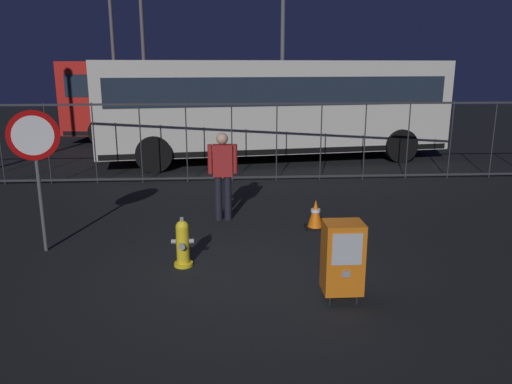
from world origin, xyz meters
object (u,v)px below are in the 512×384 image
object	(u,v)px
traffic_cone	(315,214)
street_light_near_right	(143,39)
street_light_near_left	(112,28)
newspaper_box_primary	(343,257)
bus_near	(274,104)
fire_hydrant	(183,243)
stop_sign	(35,152)
street_light_far_right	(283,38)
bus_far	(207,97)
pedestrian	(223,171)

from	to	relation	value
traffic_cone	street_light_near_right	distance (m)	12.17
street_light_near_left	newspaper_box_primary	bearing A→B (deg)	-68.62
bus_near	street_light_near_left	distance (m)	7.67
fire_hydrant	bus_near	xyz separation A→B (m)	(2.17, 8.46, 1.36)
fire_hydrant	street_light_near_right	bearing A→B (deg)	100.43
fire_hydrant	street_light_near_left	distance (m)	14.00
newspaper_box_primary	street_light_near_left	distance (m)	15.70
fire_hydrant	stop_sign	xyz separation A→B (m)	(-2.24, 0.76, 1.25)
bus_near	street_light_far_right	bearing A→B (deg)	66.72
traffic_cone	street_light_near_right	size ratio (longest dim) A/B	0.08
fire_hydrant	newspaper_box_primary	xyz separation A→B (m)	(2.07, -1.23, 0.22)
bus_far	newspaper_box_primary	bearing A→B (deg)	-74.86
street_light_near_left	pedestrian	bearing A→B (deg)	-69.17
fire_hydrant	street_light_far_right	distance (m)	10.95
pedestrian	street_light_near_right	bearing A→B (deg)	105.84
pedestrian	traffic_cone	size ratio (longest dim) A/B	3.15
street_light_near_left	street_light_far_right	xyz separation A→B (m)	(6.11, -2.92, -0.46)
fire_hydrant	bus_far	size ratio (longest dim) A/B	0.07
newspaper_box_primary	stop_sign	size ratio (longest dim) A/B	0.46
newspaper_box_primary	pedestrian	world-z (taller)	pedestrian
newspaper_box_primary	street_light_near_left	world-z (taller)	street_light_near_left
fire_hydrant	street_light_near_left	world-z (taller)	street_light_near_left
pedestrian	bus_near	world-z (taller)	bus_near
stop_sign	pedestrian	bearing A→B (deg)	27.55
newspaper_box_primary	pedestrian	xyz separation A→B (m)	(-1.47, 3.47, 0.38)
traffic_cone	bus_near	bearing A→B (deg)	90.76
traffic_cone	bus_far	bearing A→B (deg)	101.79
stop_sign	traffic_cone	size ratio (longest dim) A/B	4.21
fire_hydrant	street_light_near_left	bearing A→B (deg)	105.07
bus_far	street_light_near_right	world-z (taller)	street_light_near_right
stop_sign	pedestrian	distance (m)	3.26
street_light_far_right	traffic_cone	bearing A→B (deg)	-92.39
traffic_cone	street_light_near_right	xyz separation A→B (m)	(-4.53, 10.74, 3.52)
stop_sign	street_light_near_right	size ratio (longest dim) A/B	0.35
street_light_near_right	newspaper_box_primary	bearing A→B (deg)	-72.26
fire_hydrant	street_light_near_right	xyz separation A→B (m)	(-2.27, 12.35, 3.43)
street_light_near_right	fire_hydrant	bearing A→B (deg)	-79.57
fire_hydrant	stop_sign	distance (m)	2.67
traffic_cone	newspaper_box_primary	bearing A→B (deg)	-93.80
bus_far	street_light_far_right	world-z (taller)	street_light_far_right
stop_sign	street_light_far_right	size ratio (longest dim) A/B	0.35
pedestrian	bus_near	size ratio (longest dim) A/B	0.16
newspaper_box_primary	street_light_near_right	xyz separation A→B (m)	(-4.34, 13.58, 3.21)
pedestrian	street_light_far_right	xyz separation A→B (m)	(2.02, 7.84, 2.80)
traffic_cone	bus_far	distance (m)	11.01
pedestrian	bus_near	distance (m)	6.46
fire_hydrant	street_light_near_left	xyz separation A→B (m)	(-3.50, 12.99, 3.85)
stop_sign	bus_near	size ratio (longest dim) A/B	0.21
newspaper_box_primary	stop_sign	world-z (taller)	stop_sign
bus_near	street_light_near_left	size ratio (longest dim) A/B	1.48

